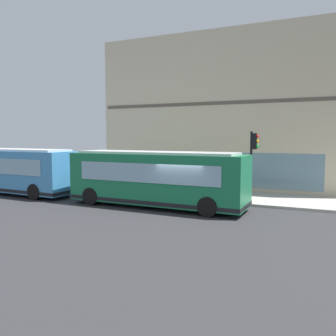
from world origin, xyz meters
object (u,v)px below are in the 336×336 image
city_bus_nearside (156,179)px  traffic_light_near_corner (253,153)px  city_bus_far_down_street (12,171)px  newspaper_vending_box (198,189)px  pedestrian_by_light_pole (184,175)px  pedestrian_walking_along_curb (132,177)px

city_bus_nearside → traffic_light_near_corner: (2.68, -4.82, 1.40)m
city_bus_far_down_street → newspaper_vending_box: 12.85m
traffic_light_near_corner → newspaper_vending_box: bearing=75.8°
traffic_light_near_corner → pedestrian_by_light_pole: 6.37m
pedestrian_walking_along_curb → pedestrian_by_light_pole: pedestrian_by_light_pole is taller
pedestrian_by_light_pole → city_bus_far_down_street: bearing=117.4°
traffic_light_near_corner → pedestrian_walking_along_curb: 9.11m
traffic_light_near_corner → newspaper_vending_box: 4.35m
city_bus_far_down_street → city_bus_nearside: bearing=-91.1°
city_bus_far_down_street → newspaper_vending_box: (3.36, -12.37, -0.95)m
pedestrian_walking_along_curb → pedestrian_by_light_pole: size_ratio=0.85×
city_bus_far_down_street → pedestrian_walking_along_curb: size_ratio=6.59×
city_bus_nearside → pedestrian_walking_along_curb: size_ratio=6.56×
traffic_light_near_corner → city_bus_far_down_street: bearing=98.8°
city_bus_nearside → traffic_light_near_corner: traffic_light_near_corner is taller
city_bus_far_down_street → traffic_light_near_corner: size_ratio=2.52×
city_bus_nearside → pedestrian_by_light_pole: (5.70, 0.50, -0.35)m
city_bus_nearside → city_bus_far_down_street: (0.21, 11.09, 0.00)m
pedestrian_walking_along_curb → city_bus_nearside: bearing=-137.0°
city_bus_nearside → pedestrian_by_light_pole: bearing=5.1°
pedestrian_walking_along_curb → newspaper_vending_box: bearing=-97.2°
pedestrian_by_light_pole → newspaper_vending_box: 2.84m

